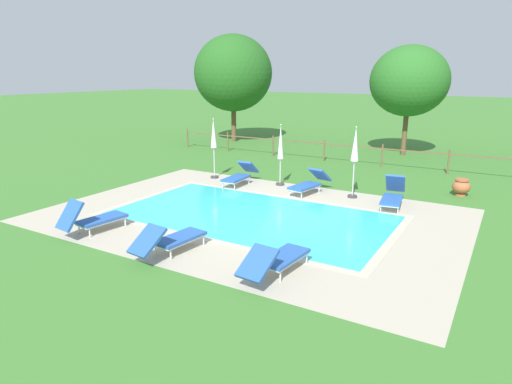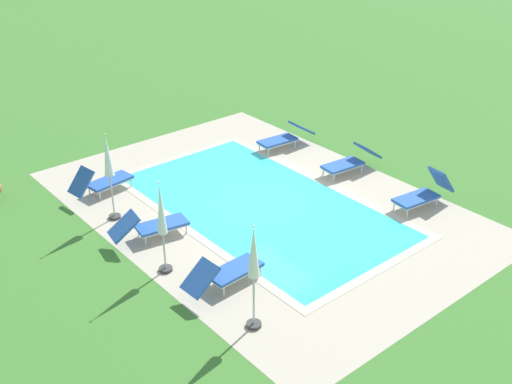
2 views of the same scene
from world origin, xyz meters
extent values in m
plane|color=#3D752D|center=(0.00, 0.00, 0.00)|extent=(160.00, 160.00, 0.00)
cube|color=#B2A893|center=(0.00, 0.00, 0.00)|extent=(12.11, 8.38, 0.01)
cube|color=#38C6D1|center=(0.00, 0.00, 0.01)|extent=(8.13, 4.40, 0.01)
cube|color=#C0B59F|center=(0.00, 2.32, 0.01)|extent=(8.61, 0.24, 0.01)
cube|color=#C0B59F|center=(0.00, -2.32, 0.01)|extent=(8.61, 0.24, 0.01)
cube|color=#C0B59F|center=(4.18, 0.00, 0.01)|extent=(0.24, 4.40, 0.01)
cube|color=#C0B59F|center=(-4.18, 0.00, 0.01)|extent=(0.24, 4.40, 0.01)
cube|color=#2856A8|center=(0.40, 2.97, 0.32)|extent=(0.81, 1.38, 0.07)
cube|color=#2856A8|center=(0.57, 3.94, 0.56)|extent=(0.72, 0.81, 0.55)
cube|color=silver|center=(0.40, 2.97, 0.26)|extent=(0.78, 1.35, 0.04)
cylinder|color=silver|center=(0.56, 2.38, 0.14)|extent=(0.04, 0.04, 0.28)
cylinder|color=silver|center=(0.06, 2.47, 0.14)|extent=(0.04, 0.04, 0.28)
cylinder|color=silver|center=(0.75, 3.47, 0.14)|extent=(0.04, 0.04, 0.28)
cylinder|color=silver|center=(0.25, 3.55, 0.14)|extent=(0.04, 0.04, 0.28)
cube|color=#2856A8|center=(-0.11, -3.18, 0.32)|extent=(0.73, 1.36, 0.07)
cube|color=#2856A8|center=(-0.22, -4.17, 0.55)|extent=(0.67, 0.79, 0.54)
cube|color=silver|center=(-0.11, -3.18, 0.26)|extent=(0.70, 1.33, 0.04)
cylinder|color=silver|center=(-0.31, -2.60, 0.14)|extent=(0.04, 0.04, 0.28)
cylinder|color=silver|center=(0.20, -2.66, 0.14)|extent=(0.04, 0.04, 0.28)
cylinder|color=silver|center=(-0.42, -3.70, 0.14)|extent=(0.04, 0.04, 0.28)
cylinder|color=silver|center=(0.08, -3.76, 0.14)|extent=(0.04, 0.04, 0.28)
cube|color=#2856A8|center=(-2.36, 2.78, 0.32)|extent=(0.67, 1.33, 0.07)
cube|color=#2856A8|center=(-2.41, 3.77, 0.56)|extent=(0.64, 0.75, 0.55)
cube|color=silver|center=(-2.36, 2.78, 0.26)|extent=(0.63, 1.30, 0.04)
cylinder|color=silver|center=(-2.07, 2.24, 0.14)|extent=(0.04, 0.04, 0.28)
cylinder|color=silver|center=(-2.58, 2.21, 0.14)|extent=(0.04, 0.04, 0.28)
cylinder|color=silver|center=(-2.13, 3.34, 0.14)|extent=(0.04, 0.04, 0.28)
cylinder|color=silver|center=(-2.64, 3.32, 0.14)|extent=(0.04, 0.04, 0.28)
cube|color=#2856A8|center=(-2.87, -3.15, 0.32)|extent=(0.77, 1.37, 0.07)
cube|color=#2856A8|center=(-3.00, -4.05, 0.65)|extent=(0.67, 0.64, 0.71)
cube|color=silver|center=(-2.87, -3.15, 0.26)|extent=(0.74, 1.34, 0.04)
cylinder|color=silver|center=(-3.05, -2.57, 0.14)|extent=(0.04, 0.04, 0.28)
cylinder|color=silver|center=(-2.55, -2.64, 0.14)|extent=(0.04, 0.04, 0.28)
cylinder|color=silver|center=(-3.20, -3.67, 0.14)|extent=(0.04, 0.04, 0.28)
cylinder|color=silver|center=(-2.70, -3.74, 0.14)|extent=(0.04, 0.04, 0.28)
cube|color=#2856A8|center=(3.48, 2.79, 0.32)|extent=(0.77, 1.37, 0.07)
cube|color=#2856A8|center=(3.35, 3.70, 0.63)|extent=(0.68, 0.68, 0.68)
cube|color=silver|center=(3.48, 2.79, 0.26)|extent=(0.74, 1.34, 0.04)
cylinder|color=silver|center=(3.81, 2.27, 0.14)|extent=(0.04, 0.04, 0.28)
cylinder|color=silver|center=(3.30, 2.20, 0.14)|extent=(0.04, 0.04, 0.28)
cylinder|color=silver|center=(3.66, 3.37, 0.14)|extent=(0.04, 0.04, 0.28)
cylinder|color=silver|center=(3.15, 3.30, 0.14)|extent=(0.04, 0.04, 0.28)
cube|color=#2856A8|center=(2.58, -2.92, 0.32)|extent=(0.71, 1.35, 0.07)
cube|color=#2856A8|center=(2.49, -3.92, 0.53)|extent=(0.66, 0.80, 0.50)
cube|color=silver|center=(2.58, -2.92, 0.26)|extent=(0.68, 1.32, 0.04)
cylinder|color=silver|center=(2.37, -2.34, 0.14)|extent=(0.04, 0.04, 0.28)
cylinder|color=silver|center=(2.88, -2.39, 0.14)|extent=(0.04, 0.04, 0.28)
cylinder|color=silver|center=(2.28, -3.44, 0.14)|extent=(0.04, 0.04, 0.28)
cylinder|color=silver|center=(2.78, -3.49, 0.14)|extent=(0.04, 0.04, 0.28)
cylinder|color=#383838|center=(-0.98, 3.76, 0.04)|extent=(0.32, 0.32, 0.08)
cylinder|color=#B2B5B7|center=(-0.98, 3.76, 0.52)|extent=(0.04, 0.04, 1.03)
cone|color=white|center=(-0.98, 3.76, 1.66)|extent=(0.22, 0.22, 1.26)
sphere|color=white|center=(-0.98, 3.76, 2.31)|extent=(0.05, 0.05, 0.05)
cylinder|color=#383838|center=(1.98, 3.48, 0.04)|extent=(0.32, 0.32, 0.08)
cylinder|color=#B2B5B7|center=(1.98, 3.48, 0.65)|extent=(0.04, 0.04, 1.29)
cone|color=white|center=(1.98, 3.48, 1.85)|extent=(0.26, 0.26, 1.12)
sphere|color=white|center=(1.98, 3.48, 2.43)|extent=(0.05, 0.05, 0.05)
cylinder|color=#383838|center=(-3.84, 3.46, 0.04)|extent=(0.32, 0.32, 0.08)
cylinder|color=#B2B5B7|center=(-3.84, 3.46, 0.63)|extent=(0.04, 0.04, 1.27)
cone|color=white|center=(-3.84, 3.46, 1.83)|extent=(0.25, 0.25, 1.12)
sphere|color=white|center=(-3.84, 3.46, 2.41)|extent=(0.05, 0.05, 0.05)
camera|label=1|loc=(6.56, -10.91, 4.17)|focal=31.04mm
camera|label=2|loc=(-11.71, 10.00, 8.53)|focal=44.25mm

